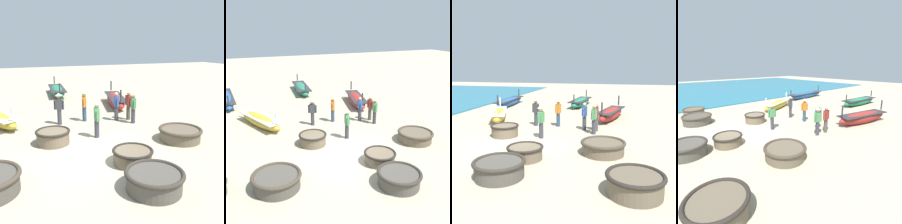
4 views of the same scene
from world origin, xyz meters
The scene contains 19 objects.
ground_plane centered at (0.00, 0.00, 0.00)m, with size 80.00×80.00×0.00m, color tan.
sea centered at (-21.29, 4.00, 0.05)m, with size 28.00×52.00×0.10m, color teal.
coracle_weathered centered at (-3.46, -1.57, 0.34)m, with size 1.92×1.92×0.62m.
coracle_center centered at (-6.00, -1.14, 0.30)m, with size 1.65×1.65×0.55m.
coracle_far_right centered at (-1.08, 1.55, 0.33)m, with size 1.45×1.45×0.61m.
coracle_tilted centered at (5.27, -3.40, 0.35)m, with size 1.72×1.72×0.64m.
coracle_nearest centered at (1.17, -1.38, 0.29)m, with size 1.46×1.46×0.54m.
coracle_upturned centered at (4.11, -0.10, 0.31)m, with size 1.87×1.87×0.56m.
coracle_front_right centered at (0.97, -3.17, 0.33)m, with size 1.74×1.74×0.60m.
long_boat_red_hull centered at (-5.21, 11.23, 0.36)m, with size 1.36×5.78×1.25m.
long_boat_green_hull centered at (4.07, 7.04, 0.41)m, with size 1.94×4.39×1.43m.
long_boat_blue_hull centered at (1.12, 12.39, 0.37)m, with size 1.52×4.89×1.28m.
long_boat_ochre_hull centered at (-3.31, 5.30, 0.37)m, with size 2.44×4.17×1.28m.
fisherman_by_coracle centered at (1.09, 4.30, 0.96)m, with size 0.36×0.51×1.67m.
fisherman_crouching centered at (3.37, 2.98, 0.96)m, with size 0.36×0.52×1.67m.
fisherman_hauling centered at (0.88, 1.60, 0.96)m, with size 0.36×0.52×1.67m.
fisherman_standing_left centered at (3.43, 3.68, 0.96)m, with size 0.36×0.53×1.67m.
fisherman_standing_right centered at (-0.28, 4.19, 0.96)m, with size 0.50×0.36×1.67m.
fisherman_with_hat centered at (2.75, 3.78, 0.84)m, with size 0.27×0.52×1.57m.
Camera 4 is at (9.32, -4.52, 3.92)m, focal length 28.00 mm.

